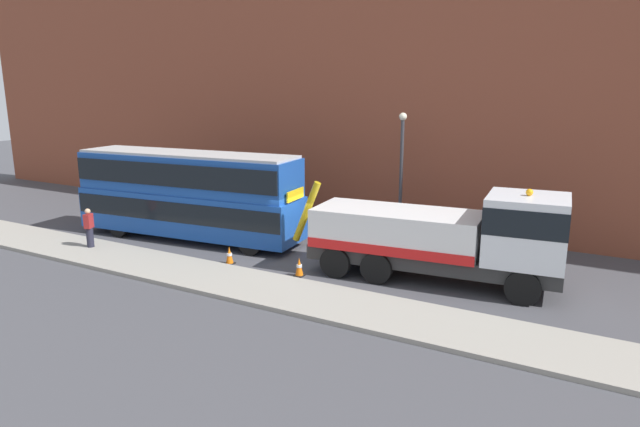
{
  "coord_description": "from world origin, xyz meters",
  "views": [
    {
      "loc": [
        11.26,
        -19.21,
        7.02
      ],
      "look_at": [
        0.67,
        -0.3,
        2.0
      ],
      "focal_mm": 31.12,
      "sensor_mm": 36.0,
      "label": 1
    }
  ],
  "objects": [
    {
      "name": "ground_plane",
      "position": [
        0.0,
        0.0,
        0.0
      ],
      "size": [
        120.0,
        120.0,
        0.0
      ],
      "primitive_type": "plane",
      "color": "#424247"
    },
    {
      "name": "near_kerb",
      "position": [
        0.0,
        -4.2,
        0.07
      ],
      "size": [
        60.0,
        2.8,
        0.15
      ],
      "primitive_type": "cube",
      "color": "gray",
      "rests_on": "ground_plane"
    },
    {
      "name": "building_facade",
      "position": [
        0.0,
        6.82,
        8.07
      ],
      "size": [
        60.0,
        1.5,
        16.0
      ],
      "color": "brown",
      "rests_on": "ground_plane"
    },
    {
      "name": "recovery_tow_truck",
      "position": [
        5.79,
        -0.25,
        1.76
      ],
      "size": [
        10.23,
        3.46,
        3.67
      ],
      "rotation": [
        0.0,
        0.0,
        0.09
      ],
      "color": "#2D2D2D",
      "rests_on": "ground_plane"
    },
    {
      "name": "double_decker_bus",
      "position": [
        -6.31,
        -0.3,
        2.23
      ],
      "size": [
        11.19,
        3.56,
        4.06
      ],
      "rotation": [
        0.0,
        0.0,
        0.09
      ],
      "color": "#19479E",
      "rests_on": "ground_plane"
    },
    {
      "name": "pedestrian_onlooker",
      "position": [
        -8.82,
        -3.84,
        0.99
      ],
      "size": [
        0.39,
        0.47,
        1.71
      ],
      "rotation": [
        0.0,
        0.0,
        0.38
      ],
      "color": "#232333",
      "rests_on": "near_kerb"
    },
    {
      "name": "traffic_cone_near_bus",
      "position": [
        -2.34,
        -2.39,
        0.34
      ],
      "size": [
        0.36,
        0.36,
        0.72
      ],
      "color": "orange",
      "rests_on": "ground_plane"
    },
    {
      "name": "traffic_cone_midway",
      "position": [
        0.87,
        -2.27,
        0.34
      ],
      "size": [
        0.36,
        0.36,
        0.72
      ],
      "color": "orange",
      "rests_on": "ground_plane"
    },
    {
      "name": "street_lamp",
      "position": [
        2.19,
        4.63,
        3.47
      ],
      "size": [
        0.36,
        0.36,
        5.83
      ],
      "color": "#38383D",
      "rests_on": "ground_plane"
    }
  ]
}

